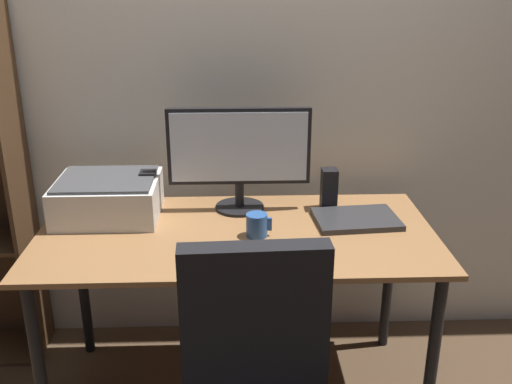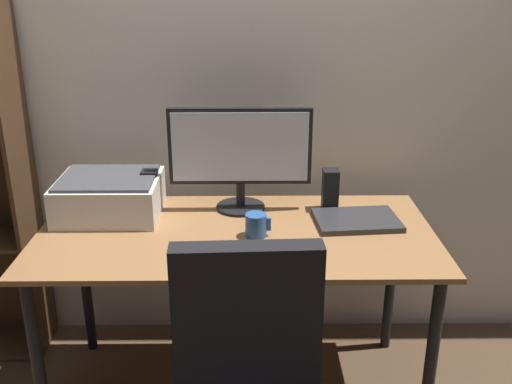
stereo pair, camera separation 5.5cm
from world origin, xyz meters
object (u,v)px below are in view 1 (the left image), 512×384
Objects in this scene: desk at (236,252)px; laptop at (356,219)px; speaker_right at (328,189)px; keyboard at (227,256)px; speaker_left at (149,191)px; monitor at (239,152)px; printer at (107,197)px; coffee_mug at (256,225)px; mouse at (284,255)px.

laptop is at bearing 9.22° from desk.
laptop is 0.19m from speaker_right.
keyboard is 0.55m from speaker_left.
printer is (-0.52, -0.06, -0.16)m from monitor.
keyboard is at bearing -121.34° from coffee_mug.
coffee_mug is 0.24× the size of printer.
keyboard is (-0.03, -0.22, 0.09)m from desk.
keyboard is 0.21m from coffee_mug.
mouse reaches higher than desk.
coffee_mug is 0.62m from printer.
mouse is 0.56× the size of speaker_left.
printer reaches higher than desk.
laptop is at bearing -58.40° from speaker_right.
keyboard reaches higher than desk.
speaker_right is at bearing -1.23° from monitor.
speaker_right is (0.37, -0.01, -0.16)m from monitor.
desk is 0.47m from speaker_right.
monitor is 0.54m from mouse.
speaker_right is at bearing 47.81° from keyboard.
monitor is 6.01× the size of coffee_mug.
mouse is at bearing -3.26° from keyboard.
speaker_right is at bearing 116.69° from laptop.
laptop is at bearing 31.52° from keyboard.
mouse is 0.56× the size of speaker_right.
keyboard is at bearing -133.36° from speaker_right.
mouse is at bearing -55.13° from desk.
printer is (-0.51, 0.17, 0.16)m from desk.
coffee_mug is at bearing -139.61° from speaker_right.
printer is at bearing -162.25° from speaker_left.
speaker_left is (-0.37, -0.01, -0.16)m from monitor.
monitor is (0.02, 0.23, 0.33)m from desk.
speaker_left reaches higher than mouse.
mouse is 0.79m from printer.
keyboard is at bearing -53.94° from speaker_left.
keyboard is 1.71× the size of speaker_right.
mouse is at bearing -41.44° from speaker_left.
speaker_left reaches higher than desk.
laptop is 1.88× the size of speaker_left.
desk is 0.40m from monitor.
speaker_left is at bearing 180.00° from speaker_right.
mouse is 0.30× the size of laptop.
monitor reaches higher than mouse.
monitor is 1.79× the size of laptop.
coffee_mug reaches higher than desk.
speaker_left and speaker_right have the same top height.
speaker_right is 0.89m from printer.
monitor is at bearing 85.11° from keyboard.
speaker_left is (-0.32, 0.44, 0.08)m from keyboard.
printer is at bearing -173.69° from monitor.
speaker_left reaches higher than coffee_mug.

